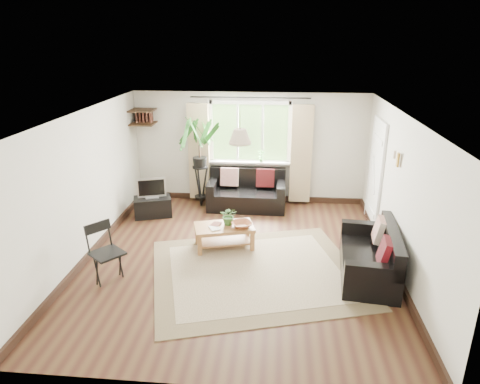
# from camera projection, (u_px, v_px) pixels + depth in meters

# --- Properties ---
(floor) EXTENTS (5.50, 5.50, 0.00)m
(floor) POSITION_uv_depth(u_px,v_px,m) (238.00, 259.00, 7.11)
(floor) COLOR #331911
(floor) RESTS_ON ground
(ceiling) EXTENTS (5.50, 5.50, 0.00)m
(ceiling) POSITION_uv_depth(u_px,v_px,m) (238.00, 115.00, 6.28)
(ceiling) COLOR white
(ceiling) RESTS_ON floor
(wall_back) EXTENTS (5.00, 0.02, 2.40)m
(wall_back) POSITION_uv_depth(u_px,v_px,m) (250.00, 148.00, 9.26)
(wall_back) COLOR beige
(wall_back) RESTS_ON floor
(wall_front) EXTENTS (5.00, 0.02, 2.40)m
(wall_front) POSITION_uv_depth(u_px,v_px,m) (210.00, 289.00, 4.12)
(wall_front) COLOR beige
(wall_front) RESTS_ON floor
(wall_left) EXTENTS (0.02, 5.50, 2.40)m
(wall_left) POSITION_uv_depth(u_px,v_px,m) (84.00, 187.00, 6.91)
(wall_left) COLOR beige
(wall_left) RESTS_ON floor
(wall_right) EXTENTS (0.02, 5.50, 2.40)m
(wall_right) POSITION_uv_depth(u_px,v_px,m) (402.00, 197.00, 6.48)
(wall_right) COLOR beige
(wall_right) RESTS_ON floor
(rug) EXTENTS (3.78, 3.48, 0.02)m
(rug) POSITION_uv_depth(u_px,v_px,m) (256.00, 272.00, 6.72)
(rug) COLOR beige
(rug) RESTS_ON floor
(window) EXTENTS (2.50, 0.16, 2.16)m
(window) POSITION_uv_depth(u_px,v_px,m) (250.00, 133.00, 9.11)
(window) COLOR white
(window) RESTS_ON wall_back
(door) EXTENTS (0.06, 0.96, 2.06)m
(door) POSITION_uv_depth(u_px,v_px,m) (375.00, 175.00, 8.14)
(door) COLOR silver
(door) RESTS_ON wall_right
(corner_shelf) EXTENTS (0.50, 0.50, 0.34)m
(corner_shelf) POSITION_uv_depth(u_px,v_px,m) (143.00, 117.00, 8.99)
(corner_shelf) COLOR black
(corner_shelf) RESTS_ON wall_back
(pendant_lamp) EXTENTS (0.36, 0.36, 0.54)m
(pendant_lamp) POSITION_uv_depth(u_px,v_px,m) (240.00, 133.00, 6.77)
(pendant_lamp) COLOR beige
(pendant_lamp) RESTS_ON ceiling
(wall_sconce) EXTENTS (0.12, 0.12, 0.28)m
(wall_sconce) POSITION_uv_depth(u_px,v_px,m) (396.00, 157.00, 6.58)
(wall_sconce) COLOR beige
(wall_sconce) RESTS_ON wall_right
(sofa_back) EXTENTS (1.64, 0.82, 0.77)m
(sofa_back) POSITION_uv_depth(u_px,v_px,m) (247.00, 191.00, 9.11)
(sofa_back) COLOR black
(sofa_back) RESTS_ON floor
(sofa_right) EXTENTS (1.66, 0.95, 0.75)m
(sofa_right) POSITION_uv_depth(u_px,v_px,m) (369.00, 254.00, 6.52)
(sofa_right) COLOR black
(sofa_right) RESTS_ON floor
(coffee_table) EXTENTS (1.12, 0.80, 0.41)m
(coffee_table) POSITION_uv_depth(u_px,v_px,m) (224.00, 237.00, 7.45)
(coffee_table) COLOR brown
(coffee_table) RESTS_ON floor
(table_plant) EXTENTS (0.30, 0.26, 0.33)m
(table_plant) POSITION_uv_depth(u_px,v_px,m) (229.00, 216.00, 7.38)
(table_plant) COLOR #356227
(table_plant) RESTS_ON coffee_table
(bowl) EXTENTS (0.46, 0.46, 0.09)m
(bowl) POSITION_uv_depth(u_px,v_px,m) (242.00, 224.00, 7.33)
(bowl) COLOR brown
(bowl) RESTS_ON coffee_table
(book_a) EXTENTS (0.23, 0.26, 0.02)m
(book_a) POSITION_uv_depth(u_px,v_px,m) (210.00, 229.00, 7.25)
(book_a) COLOR white
(book_a) RESTS_ON coffee_table
(book_b) EXTENTS (0.20, 0.24, 0.02)m
(book_b) POSITION_uv_depth(u_px,v_px,m) (212.00, 224.00, 7.44)
(book_b) COLOR #552B22
(book_b) RESTS_ON coffee_table
(tv_stand) EXTENTS (0.83, 0.63, 0.40)m
(tv_stand) POSITION_uv_depth(u_px,v_px,m) (153.00, 207.00, 8.76)
(tv_stand) COLOR black
(tv_stand) RESTS_ON floor
(tv) EXTENTS (0.60, 0.36, 0.44)m
(tv) POSITION_uv_depth(u_px,v_px,m) (151.00, 188.00, 8.61)
(tv) COLOR #A5A5AA
(tv) RESTS_ON tv_stand
(palm_stand) EXTENTS (0.93, 0.93, 1.92)m
(palm_stand) POSITION_uv_depth(u_px,v_px,m) (200.00, 163.00, 9.03)
(palm_stand) COLOR black
(palm_stand) RESTS_ON floor
(folding_chair) EXTENTS (0.66, 0.66, 0.90)m
(folding_chair) POSITION_uv_depth(u_px,v_px,m) (107.00, 254.00, 6.34)
(folding_chair) COLOR black
(folding_chair) RESTS_ON floor
(sill_plant) EXTENTS (0.14, 0.10, 0.27)m
(sill_plant) POSITION_uv_depth(u_px,v_px,m) (261.00, 156.00, 9.18)
(sill_plant) COLOR #2D6023
(sill_plant) RESTS_ON window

